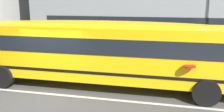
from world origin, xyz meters
TOP-DOWN VIEW (x-y plane):
  - ground_plane at (0.00, 0.00)m, footprint 400.00×400.00m
  - sidewalk_far at (0.00, 7.14)m, footprint 120.00×3.00m
  - lane_centreline at (0.00, 0.00)m, footprint 110.00×0.16m
  - school_bus at (2.00, 1.44)m, footprint 12.42×2.94m

SIDE VIEW (x-z plane):
  - ground_plane at x=0.00m, z-range 0.00..0.00m
  - lane_centreline at x=0.00m, z-range 0.00..0.01m
  - sidewalk_far at x=0.00m, z-range 0.00..0.01m
  - school_bus at x=2.00m, z-range 0.26..3.04m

